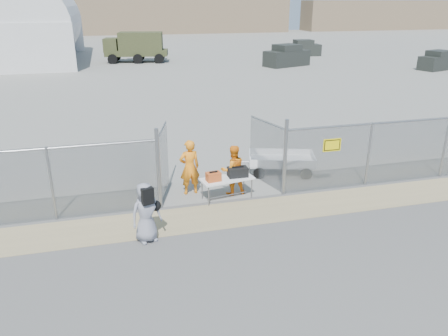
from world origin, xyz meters
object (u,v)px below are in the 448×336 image
object	(u,v)px
security_worker_left	(190,167)
security_worker_right	(233,170)
folding_table	(227,188)
utility_trailer	(281,163)
visitor	(146,212)

from	to	relation	value
security_worker_left	security_worker_right	bearing A→B (deg)	159.12
folding_table	utility_trailer	world-z (taller)	utility_trailer
security_worker_left	visitor	world-z (taller)	security_worker_left
folding_table	security_worker_right	xyz separation A→B (m)	(0.29, 0.33, 0.47)
visitor	security_worker_left	bearing A→B (deg)	40.81
folding_table	security_worker_left	xyz separation A→B (m)	(-1.06, 0.69, 0.56)
folding_table	visitor	world-z (taller)	visitor
visitor	utility_trailer	distance (m)	6.40
folding_table	security_worker_left	bearing A→B (deg)	137.41
security_worker_left	visitor	size ratio (longest dim) A/B	1.13
security_worker_right	visitor	world-z (taller)	security_worker_right
security_worker_right	security_worker_left	bearing A→B (deg)	-17.64
security_worker_right	visitor	xyz separation A→B (m)	(-2.98, -2.31, -0.01)
visitor	utility_trailer	bearing A→B (deg)	17.68
folding_table	utility_trailer	distance (m)	3.05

